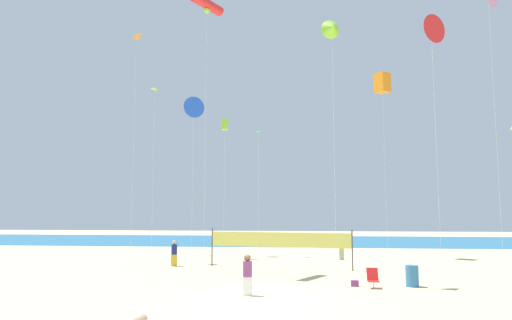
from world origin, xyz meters
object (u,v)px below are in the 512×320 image
object	(u,v)px
kite_red_tube	(207,5)
kite_red_delta	(431,30)
kite_orange_diamond	(136,41)
kite_blue_delta	(194,108)
beachgoer_mustard_shirt	(341,248)
beachgoer_plum_shirt	(247,273)
kite_lime_box	(224,125)
kite_lime_diamond	(155,92)
kite_lime_delta	(332,28)
kite_green_diamond	(258,135)
kite_orange_box	(382,83)
folding_beach_chair	(373,278)
trash_barrel	(412,276)
volleyball_net	(279,241)
beachgoer_navy_shirt	(174,252)
beach_handbag	(355,283)

from	to	relation	value
kite_red_tube	kite_red_delta	bearing A→B (deg)	-14.24
kite_orange_diamond	kite_blue_delta	bearing A→B (deg)	34.30
kite_blue_delta	kite_orange_diamond	size ratio (longest dim) A/B	0.74
beachgoer_mustard_shirt	kite_orange_diamond	xyz separation A→B (m)	(-15.04, -1.68, 15.36)
beachgoer_plum_shirt	kite_lime_box	bearing A→B (deg)	38.71
kite_lime_diamond	kite_lime_delta	distance (m)	19.86
kite_green_diamond	kite_orange_box	world-z (taller)	kite_orange_box
kite_red_delta	folding_beach_chair	bearing A→B (deg)	-154.67
folding_beach_chair	kite_orange_diamond	distance (m)	24.27
folding_beach_chair	trash_barrel	xyz separation A→B (m)	(1.88, 0.52, 0.03)
volleyball_net	kite_green_diamond	distance (m)	11.24
beachgoer_mustard_shirt	kite_orange_diamond	world-z (taller)	kite_orange_diamond
beachgoer_mustard_shirt	beachgoer_navy_shirt	bearing A→B (deg)	-120.49
beachgoer_plum_shirt	kite_lime_delta	distance (m)	13.31
kite_lime_delta	volleyball_net	bearing A→B (deg)	120.21
kite_green_diamond	kite_orange_diamond	size ratio (longest dim) A/B	0.59
beachgoer_plum_shirt	kite_blue_delta	world-z (taller)	kite_blue_delta
kite_orange_diamond	kite_lime_delta	size ratio (longest dim) A/B	1.24
kite_orange_diamond	beachgoer_mustard_shirt	bearing A→B (deg)	6.39
trash_barrel	kite_green_diamond	size ratio (longest dim) A/B	0.10
kite_green_diamond	kite_lime_diamond	distance (m)	9.93
folding_beach_chair	kite_lime_delta	world-z (taller)	kite_lime_delta
kite_lime_box	beachgoer_plum_shirt	bearing A→B (deg)	-77.30
kite_red_delta	kite_lime_diamond	distance (m)	23.61
beachgoer_navy_shirt	trash_barrel	distance (m)	14.76
kite_red_delta	kite_blue_delta	distance (m)	18.84
volleyball_net	kite_red_delta	size ratio (longest dim) A/B	0.64
beachgoer_plum_shirt	kite_blue_delta	size ratio (longest dim) A/B	0.14
kite_lime_diamond	beach_handbag	bearing A→B (deg)	-45.78
folding_beach_chair	kite_orange_box	size ratio (longest dim) A/B	0.06
folding_beach_chair	kite_lime_delta	xyz separation A→B (m)	(-1.54, 1.45, 12.54)
folding_beach_chair	beach_handbag	size ratio (longest dim) A/B	2.52
beachgoer_mustard_shirt	kite_orange_diamond	distance (m)	21.57
folding_beach_chair	kite_orange_diamond	size ratio (longest dim) A/B	0.05
beach_handbag	kite_lime_box	size ratio (longest dim) A/B	0.03
beachgoer_navy_shirt	kite_lime_diamond	size ratio (longest dim) A/B	0.11
kite_blue_delta	kite_lime_box	xyz separation A→B (m)	(2.16, 1.89, -1.06)
volleyball_net	kite_blue_delta	size ratio (longest dim) A/B	0.70
beachgoer_mustard_shirt	kite_orange_diamond	bearing A→B (deg)	-137.71
beach_handbag	kite_lime_box	world-z (taller)	kite_lime_box
volleyball_net	kite_lime_box	distance (m)	12.92
kite_red_delta	beachgoer_mustard_shirt	bearing A→B (deg)	110.98
folding_beach_chair	volleyball_net	size ratio (longest dim) A/B	0.10
kite_lime_delta	kite_red_tube	bearing A→B (deg)	155.23
beach_handbag	kite_orange_box	bearing A→B (deg)	73.77
trash_barrel	kite_lime_box	size ratio (longest dim) A/B	0.09
kite_orange_box	kite_lime_delta	world-z (taller)	kite_orange_box
beachgoer_plum_shirt	volleyball_net	xyz separation A→B (m)	(0.94, 9.09, 0.74)
beachgoer_plum_shirt	kite_orange_box	xyz separation A→B (m)	(8.90, 17.06, 12.74)
beach_handbag	kite_lime_box	distance (m)	19.73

